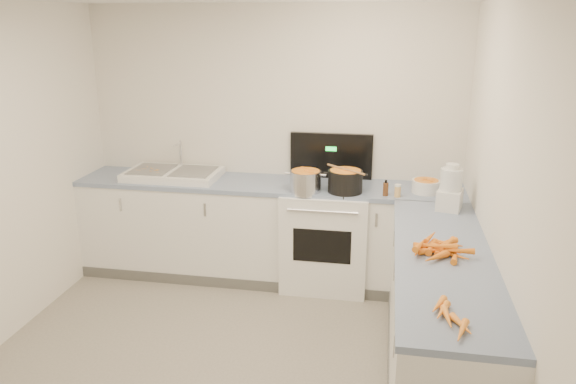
% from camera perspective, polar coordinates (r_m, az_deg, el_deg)
% --- Properties ---
extents(wall_back, '(3.50, 0.00, 2.50)m').
position_cam_1_polar(wall_back, '(5.31, -1.47, 5.07)').
color(wall_back, silver).
rests_on(wall_back, ground).
extents(wall_right, '(0.00, 4.00, 2.50)m').
position_cam_1_polar(wall_right, '(3.35, 21.60, -3.53)').
color(wall_right, silver).
rests_on(wall_right, ground).
extents(counter_back, '(3.50, 0.62, 0.94)m').
position_cam_1_polar(counter_back, '(5.25, -2.06, -3.95)').
color(counter_back, white).
rests_on(counter_back, ground).
extents(counter_right, '(0.62, 2.20, 0.94)m').
position_cam_1_polar(counter_right, '(3.90, 15.07, -12.55)').
color(counter_right, white).
rests_on(counter_right, ground).
extents(stove, '(0.76, 0.65, 1.36)m').
position_cam_1_polar(stove, '(5.16, 3.90, -4.36)').
color(stove, white).
rests_on(stove, ground).
extents(sink, '(0.86, 0.52, 0.31)m').
position_cam_1_polar(sink, '(5.35, -11.59, 1.82)').
color(sink, white).
rests_on(sink, counter_back).
extents(steel_pot, '(0.34, 0.34, 0.20)m').
position_cam_1_polar(steel_pot, '(4.83, 1.79, 1.02)').
color(steel_pot, silver).
rests_on(steel_pot, stove).
extents(black_pot, '(0.30, 0.30, 0.21)m').
position_cam_1_polar(black_pot, '(4.82, 5.83, 0.98)').
color(black_pot, black).
rests_on(black_pot, stove).
extents(wooden_spoon, '(0.34, 0.29, 0.02)m').
position_cam_1_polar(wooden_spoon, '(4.79, 5.87, 2.30)').
color(wooden_spoon, '#AD7A47').
rests_on(wooden_spoon, black_pot).
extents(mixing_bowl, '(0.24, 0.24, 0.11)m').
position_cam_1_polar(mixing_bowl, '(4.94, 13.83, 0.56)').
color(mixing_bowl, white).
rests_on(mixing_bowl, counter_back).
extents(extract_bottle, '(0.05, 0.05, 0.11)m').
position_cam_1_polar(extract_bottle, '(4.78, 9.89, 0.28)').
color(extract_bottle, '#593319').
rests_on(extract_bottle, counter_back).
extents(spice_jar, '(0.05, 0.05, 0.09)m').
position_cam_1_polar(spice_jar, '(4.77, 11.07, 0.05)').
color(spice_jar, '#E5B266').
rests_on(spice_jar, counter_back).
extents(food_processor, '(0.23, 0.25, 0.36)m').
position_cam_1_polar(food_processor, '(4.52, 16.17, 0.20)').
color(food_processor, white).
rests_on(food_processor, counter_right).
extents(carrot_pile, '(0.39, 0.43, 0.09)m').
position_cam_1_polar(carrot_pile, '(3.70, 15.07, -5.53)').
color(carrot_pile, orange).
rests_on(carrot_pile, counter_right).
extents(peeled_carrots, '(0.20, 0.42, 0.04)m').
position_cam_1_polar(peeled_carrots, '(2.94, 16.16, -12.17)').
color(peeled_carrots, orange).
rests_on(peeled_carrots, counter_right).
extents(peelings, '(0.26, 0.22, 0.01)m').
position_cam_1_polar(peelings, '(5.40, -13.80, 2.23)').
color(peelings, tan).
rests_on(peelings, sink).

